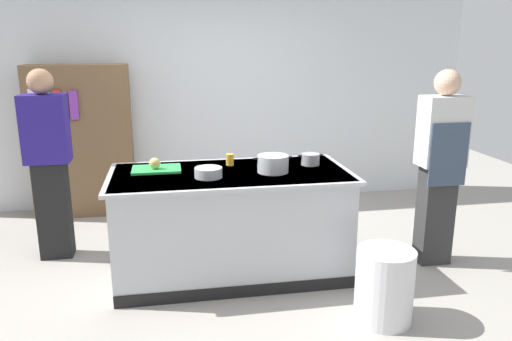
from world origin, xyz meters
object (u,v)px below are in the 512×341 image
(bookshelf, at_px, (82,141))
(sauce_pan, at_px, (310,159))
(juice_cup, at_px, (230,160))
(stock_pot, at_px, (273,164))
(person_chef, at_px, (440,164))
(mixing_bowl, at_px, (208,172))
(trash_bin, at_px, (384,285))
(onion, at_px, (155,163))
(person_guest, at_px, (49,161))

(bookshelf, bearing_deg, sauce_pan, -37.69)
(juice_cup, bearing_deg, stock_pot, -42.43)
(stock_pot, relative_size, sauce_pan, 1.43)
(person_chef, distance_m, bookshelf, 3.78)
(mixing_bowl, bearing_deg, trash_bin, -34.86)
(stock_pot, height_order, trash_bin, stock_pot)
(onion, height_order, juice_cup, onion)
(stock_pot, relative_size, trash_bin, 0.60)
(mixing_bowl, bearing_deg, stock_pot, 7.80)
(juice_cup, height_order, person_chef, person_chef)
(onion, relative_size, juice_cup, 0.94)
(bookshelf, bearing_deg, juice_cup, -46.71)
(sauce_pan, height_order, bookshelf, bookshelf)
(stock_pot, bearing_deg, sauce_pan, 26.25)
(mixing_bowl, xyz_separation_m, person_chef, (2.01, 0.04, -0.03))
(stock_pot, distance_m, sauce_pan, 0.42)
(stock_pot, relative_size, mixing_bowl, 1.47)
(mixing_bowl, distance_m, bookshelf, 2.31)
(onion, xyz_separation_m, person_guest, (-0.94, 0.49, -0.06))
(onion, relative_size, trash_bin, 0.18)
(sauce_pan, bearing_deg, trash_bin, -76.68)
(sauce_pan, bearing_deg, onion, 179.39)
(mixing_bowl, relative_size, person_guest, 0.13)
(person_guest, bearing_deg, bookshelf, -175.34)
(trash_bin, bearing_deg, onion, 145.64)
(onion, bearing_deg, mixing_bowl, -32.93)
(sauce_pan, height_order, mixing_bowl, sauce_pan)
(person_guest, bearing_deg, sauce_pan, 86.91)
(onion, distance_m, trash_bin, 2.04)
(person_chef, bearing_deg, stock_pot, 100.42)
(onion, height_order, mixing_bowl, onion)
(bookshelf, bearing_deg, stock_pot, -45.99)
(onion, bearing_deg, juice_cup, 8.42)
(stock_pot, bearing_deg, bookshelf, 134.01)
(person_guest, relative_size, bookshelf, 1.01)
(onion, height_order, person_guest, person_guest)
(onion, bearing_deg, person_guest, 152.31)
(person_chef, relative_size, bookshelf, 1.01)
(onion, distance_m, bookshelf, 1.87)
(trash_bin, xyz_separation_m, person_chef, (0.85, 0.85, 0.65))
(person_chef, xyz_separation_m, person_guest, (-3.37, 0.73, -0.00))
(sauce_pan, xyz_separation_m, trash_bin, (0.25, -1.07, -0.68))
(person_guest, bearing_deg, stock_pot, 79.49)
(juice_cup, height_order, trash_bin, juice_cup)
(onion, relative_size, bookshelf, 0.06)
(stock_pot, distance_m, bookshelf, 2.59)
(mixing_bowl, xyz_separation_m, trash_bin, (1.16, -0.81, -0.67))
(sauce_pan, xyz_separation_m, juice_cup, (-0.69, 0.11, 0.00))
(sauce_pan, distance_m, mixing_bowl, 0.94)
(onion, distance_m, juice_cup, 0.64)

